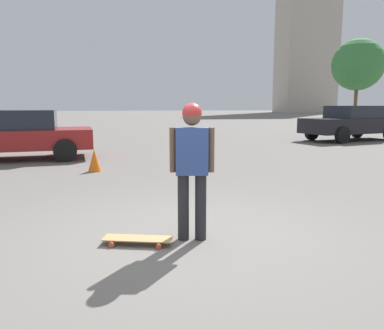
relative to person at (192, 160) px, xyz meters
name	(u,v)px	position (x,y,z in m)	size (l,w,h in m)	color
ground_plane	(192,239)	(0.00, 0.00, -0.95)	(220.00, 220.00, 0.00)	slate
person	(192,160)	(0.00, 0.00, 0.00)	(0.26, 0.50, 1.59)	#262628
skateboard	(137,239)	(0.05, -0.64, -0.89)	(0.43, 0.81, 0.07)	tan
car_parked_near	(21,134)	(-7.39, -3.78, -0.21)	(2.49, 4.25, 1.43)	maroon
car_parked_far	(352,123)	(-11.21, 9.18, -0.14)	(2.94, 4.93, 1.54)	black
building_block_distant	(308,17)	(-74.93, 38.11, 19.44)	(8.41, 11.40, 40.76)	#B2A899
tree_distant	(358,65)	(-30.93, 22.13, 4.63)	(5.09, 5.09, 8.13)	brown
traffic_cone	(94,160)	(-4.91, -1.52, -0.68)	(0.31, 0.31, 0.53)	orange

